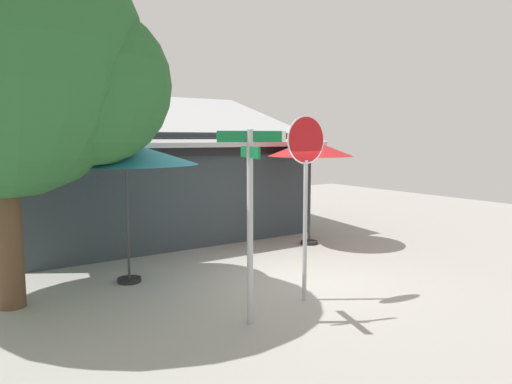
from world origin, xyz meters
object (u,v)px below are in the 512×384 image
Objects in this scene: street_sign_post at (250,204)px; patio_umbrella_crimson_center at (310,149)px; stop_sign at (306,173)px; shade_tree at (13,60)px; patio_umbrella_teal_left at (125,154)px.

street_sign_post reaches higher than patio_umbrella_crimson_center.
stop_sign is 0.50× the size of shade_tree.
shade_tree is at bearing -169.40° from patio_umbrella_teal_left.
stop_sign reaches higher than street_sign_post.
stop_sign reaches higher than patio_umbrella_crimson_center.
street_sign_post is at bearing -74.90° from patio_umbrella_teal_left.
shade_tree is (-1.83, -0.34, 1.48)m from patio_umbrella_teal_left.
patio_umbrella_teal_left is 2.37m from shade_tree.
street_sign_post is at bearing -165.36° from stop_sign.
patio_umbrella_teal_left is (-2.11, 2.62, 0.28)m from stop_sign.
street_sign_post is 1.41m from stop_sign.
stop_sign is 3.38m from patio_umbrella_teal_left.
stop_sign is 4.30m from patio_umbrella_crimson_center.
patio_umbrella_crimson_center is at bearing 48.57° from stop_sign.
stop_sign is at bearing -30.09° from shade_tree.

